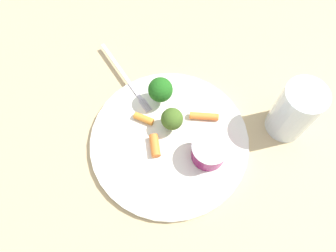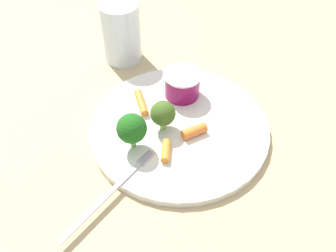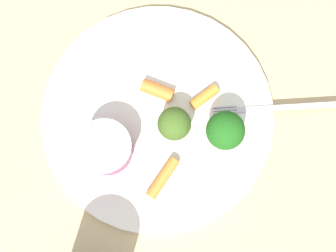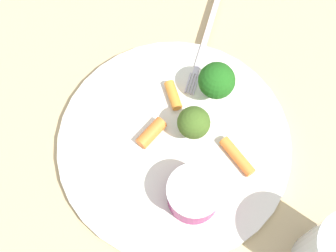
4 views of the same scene
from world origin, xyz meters
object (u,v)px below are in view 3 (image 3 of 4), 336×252
object	(u,v)px
carrot_stick_0	(204,97)
broccoli_floret_1	(225,131)
plate	(158,116)
broccoli_floret_0	(176,122)
fork	(286,107)
sauce_cup	(106,148)
carrot_stick_1	(163,178)
carrot_stick_2	(157,90)

from	to	relation	value
carrot_stick_0	broccoli_floret_1	bearing A→B (deg)	63.33
plate	broccoli_floret_1	xyz separation A→B (m)	(-0.03, 0.07, 0.04)
plate	broccoli_floret_0	size ratio (longest dim) A/B	5.55
carrot_stick_0	fork	world-z (taller)	carrot_stick_0
sauce_cup	broccoli_floret_1	distance (m)	0.14
plate	carrot_stick_0	world-z (taller)	carrot_stick_0
broccoli_floret_0	carrot_stick_1	xyz separation A→B (m)	(0.06, 0.03, -0.02)
carrot_stick_1	broccoli_floret_0	bearing A→B (deg)	-154.24
carrot_stick_1	plate	bearing A→B (deg)	-135.67
carrot_stick_1	sauce_cup	bearing A→B (deg)	-77.37
plate	carrot_stick_0	xyz separation A→B (m)	(-0.05, 0.03, 0.01)
carrot_stick_1	carrot_stick_2	bearing A→B (deg)	-136.97
fork	carrot_stick_1	bearing A→B (deg)	-20.58
carrot_stick_0	sauce_cup	bearing A→B (deg)	-21.17
carrot_stick_2	carrot_stick_0	bearing A→B (deg)	121.58
plate	carrot_stick_1	xyz separation A→B (m)	(0.05, 0.05, 0.01)
plate	fork	world-z (taller)	fork
sauce_cup	broccoli_floret_0	bearing A→B (deg)	149.18
carrot_stick_1	broccoli_floret_1	bearing A→B (deg)	165.04
broccoli_floret_1	fork	xyz separation A→B (m)	(-0.08, 0.04, -0.04)
broccoli_floret_0	carrot_stick_0	size ratio (longest dim) A/B	1.39
plate	carrot_stick_0	distance (m)	0.06
plate	carrot_stick_1	distance (m)	0.08
fork	sauce_cup	bearing A→B (deg)	-36.65
broccoli_floret_1	fork	world-z (taller)	broccoli_floret_1
broccoli_floret_1	fork	bearing A→B (deg)	153.69
plate	broccoli_floret_1	bearing A→B (deg)	111.18
broccoli_floret_0	carrot_stick_2	distance (m)	0.05
broccoli_floret_0	carrot_stick_0	world-z (taller)	broccoli_floret_0
plate	carrot_stick_2	bearing A→B (deg)	-140.37
carrot_stick_0	carrot_stick_2	distance (m)	0.06
broccoli_floret_1	carrot_stick_1	world-z (taller)	broccoli_floret_1
sauce_cup	broccoli_floret_0	size ratio (longest dim) A/B	1.21
carrot_stick_1	fork	xyz separation A→B (m)	(-0.16, 0.06, -0.00)
carrot_stick_2	plate	bearing A→B (deg)	39.63
sauce_cup	carrot_stick_2	world-z (taller)	sauce_cup
sauce_cup	carrot_stick_0	world-z (taller)	sauce_cup
broccoli_floret_0	carrot_stick_1	distance (m)	0.07
sauce_cup	fork	world-z (taller)	sauce_cup
broccoli_floret_1	carrot_stick_0	xyz separation A→B (m)	(-0.02, -0.05, -0.03)
plate	carrot_stick_2	xyz separation A→B (m)	(-0.02, -0.02, 0.01)
carrot_stick_0	plate	bearing A→B (deg)	-29.77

